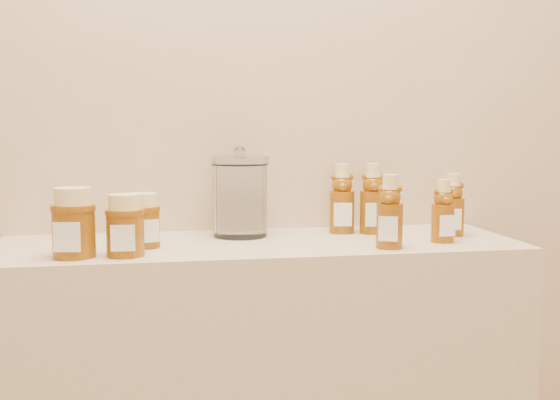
{
  "coord_description": "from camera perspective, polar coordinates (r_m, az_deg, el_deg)",
  "views": [
    {
      "loc": [
        -0.24,
        -0.03,
        1.17
      ],
      "look_at": [
        0.04,
        1.52,
        1.0
      ],
      "focal_mm": 45.0,
      "sensor_mm": 36.0,
      "label": 1
    }
  ],
  "objects": [
    {
      "name": "bear_bottle_back_mid",
      "position": [
        1.75,
        7.55,
        0.5
      ],
      "size": [
        0.08,
        0.08,
        0.2
      ],
      "primitive_type": null,
      "rotation": [
        0.0,
        0.0,
        -0.15
      ],
      "color": "#6A3608",
      "rests_on": "display_table"
    },
    {
      "name": "bear_bottle_back_right",
      "position": [
        1.75,
        13.88,
        -0.04
      ],
      "size": [
        0.08,
        0.08,
        0.17
      ],
      "primitive_type": null,
      "rotation": [
        0.0,
        0.0,
        -0.38
      ],
      "color": "#6A3608",
      "rests_on": "display_table"
    },
    {
      "name": "honey_jar_back",
      "position": [
        1.57,
        -11.07,
        -1.63
      ],
      "size": [
        0.1,
        0.1,
        0.12
      ],
      "primitive_type": null,
      "rotation": [
        0.0,
        0.0,
        0.35
      ],
      "color": "#6A3608",
      "rests_on": "display_table"
    },
    {
      "name": "bear_bottle_front_right",
      "position": [
        1.65,
        13.11,
        -0.53
      ],
      "size": [
        0.06,
        0.06,
        0.16
      ],
      "primitive_type": null,
      "rotation": [
        0.0,
        0.0,
        0.0
      ],
      "color": "#6A3608",
      "rests_on": "display_table"
    },
    {
      "name": "glass_canister",
      "position": [
        1.69,
        -3.26,
        0.59
      ],
      "size": [
        0.17,
        0.17,
        0.21
      ],
      "primitive_type": null,
      "rotation": [
        0.0,
        0.0,
        0.31
      ],
      "color": "white",
      "rests_on": "display_table"
    },
    {
      "name": "wall_back",
      "position": [
        1.8,
        -2.75,
        11.88
      ],
      "size": [
        3.5,
        0.02,
        2.7
      ],
      "primitive_type": "cube",
      "color": "tan",
      "rests_on": "ground"
    },
    {
      "name": "honey_jar_front",
      "position": [
        1.48,
        -12.48,
        -2.02
      ],
      "size": [
        0.09,
        0.09,
        0.13
      ],
      "primitive_type": null,
      "rotation": [
        0.0,
        0.0,
        -0.09
      ],
      "color": "#6A3608",
      "rests_on": "display_table"
    },
    {
      "name": "honey_jar_left",
      "position": [
        1.49,
        -16.43,
        -1.78
      ],
      "size": [
        0.11,
        0.11,
        0.14
      ],
      "primitive_type": null,
      "rotation": [
        0.0,
        0.0,
        -0.21
      ],
      "color": "#6A3608",
      "rests_on": "display_table"
    },
    {
      "name": "bear_bottle_back_left",
      "position": [
        1.75,
        5.06,
        0.5
      ],
      "size": [
        0.08,
        0.08,
        0.2
      ],
      "primitive_type": null,
      "rotation": [
        0.0,
        0.0,
        -0.19
      ],
      "color": "#6A3608",
      "rests_on": "display_table"
    },
    {
      "name": "bear_bottle_front_left",
      "position": [
        1.55,
        8.91,
        -0.54
      ],
      "size": [
        0.08,
        0.08,
        0.18
      ],
      "primitive_type": null,
      "rotation": [
        0.0,
        0.0,
        -0.43
      ],
      "color": "#6A3608",
      "rests_on": "display_table"
    }
  ]
}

